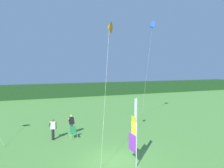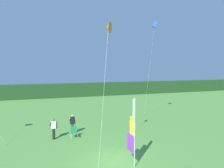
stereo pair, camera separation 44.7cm
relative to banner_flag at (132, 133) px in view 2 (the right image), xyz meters
The scene contains 8 objects.
ground_plane 2.07m from the banner_flag, 135.24° to the left, with size 120.00×120.00×0.00m, color #518E3D.
distant_treeline 29.74m from the banner_flag, 91.22° to the left, with size 80.00×2.40×2.49m, color #1E421E.
banner_flag is the anchor object (origin of this frame).
person_near_banner 7.35m from the banner_flag, 108.59° to the left, with size 0.55×0.48×1.63m.
person_mid_field 7.21m from the banner_flag, 123.12° to the left, with size 0.55×0.48×1.64m.
folding_chair 6.46m from the banner_flag, 111.97° to the left, with size 0.51×0.51×0.89m.
kite_blue_box_0 13.35m from the banner_flag, 53.73° to the left, with size 0.65×2.69×10.23m.
kite_orange_delta_2 6.43m from the banner_flag, 111.94° to the left, with size 1.53×2.25×8.34m.
Camera 2 is at (-4.34, -11.42, 5.56)m, focal length 34.42 mm.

